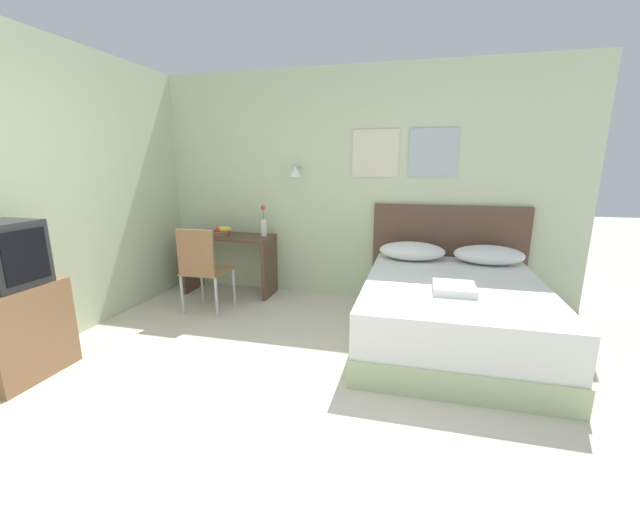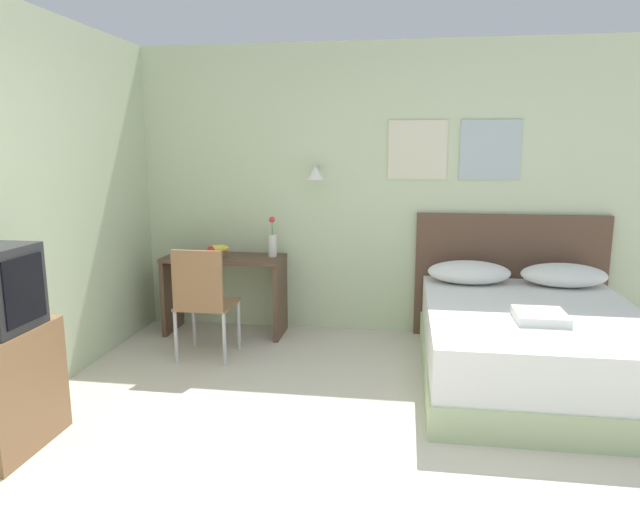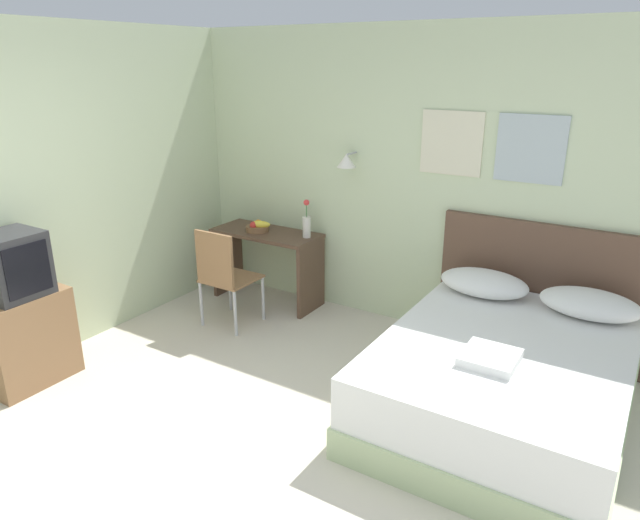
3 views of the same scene
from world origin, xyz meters
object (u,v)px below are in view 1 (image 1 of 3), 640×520
at_px(television, 4,255).
at_px(tv_stand, 19,332).
at_px(flower_vase, 264,225).
at_px(desk, 229,253).
at_px(headboard, 447,256).
at_px(fruit_bowl, 221,232).
at_px(pillow_left, 412,251).
at_px(desk_chair, 202,265).
at_px(folded_towel_near_foot, 454,288).
at_px(pillow_right, 489,255).
at_px(bed, 452,312).

bearing_deg(television, tv_stand, 180.00).
bearing_deg(television, flower_vase, 65.16).
xyz_separation_m(desk, tv_stand, (-0.61, -2.22, -0.15)).
bearing_deg(headboard, fruit_bowl, -173.77).
distance_m(flower_vase, television, 2.51).
xyz_separation_m(pillow_left, flower_vase, (-1.76, 0.10, 0.20)).
height_order(desk_chair, television, television).
xyz_separation_m(folded_towel_near_foot, flower_vase, (-2.12, 1.15, 0.27)).
bearing_deg(flower_vase, headboard, 5.33).
bearing_deg(pillow_left, television, -142.21).
distance_m(pillow_left, television, 3.57).
bearing_deg(folded_towel_near_foot, headboard, 88.88).
distance_m(fruit_bowl, television, 2.26).
bearing_deg(headboard, tv_stand, -142.28).
distance_m(desk, flower_vase, 0.58).
bearing_deg(fruit_bowl, pillow_right, -0.13).
height_order(pillow_left, pillow_right, same).
bearing_deg(bed, fruit_bowl, 164.13).
height_order(headboard, television, television).
height_order(tv_stand, television, television).
xyz_separation_m(folded_towel_near_foot, television, (-3.17, -1.12, 0.35)).
distance_m(flower_vase, tv_stand, 2.56).
distance_m(headboard, desk, 2.60).
bearing_deg(tv_stand, bed, 24.03).
bearing_deg(pillow_right, television, -148.73).
bearing_deg(pillow_right, fruit_bowl, 179.87).
bearing_deg(pillow_left, fruit_bowl, 179.82).
height_order(headboard, pillow_left, headboard).
bearing_deg(pillow_left, pillow_right, 0.00).
relative_size(headboard, television, 3.53).
bearing_deg(desk, flower_vase, 6.68).
bearing_deg(pillow_right, headboard, 142.57).
xyz_separation_m(headboard, pillow_left, (-0.39, -0.30, 0.10)).
bearing_deg(bed, folded_towel_near_foot, -94.95).
xyz_separation_m(pillow_left, pillow_right, (0.78, 0.00, 0.00)).
height_order(bed, desk_chair, desk_chair).
height_order(pillow_left, tv_stand, pillow_left).
bearing_deg(bed, pillow_right, 62.60).
xyz_separation_m(headboard, folded_towel_near_foot, (-0.03, -1.35, 0.03)).
xyz_separation_m(pillow_left, fruit_bowl, (-2.28, 0.01, 0.12)).
bearing_deg(bed, desk, 162.91).
relative_size(folded_towel_near_foot, fruit_bowl, 1.31).
distance_m(desk, tv_stand, 2.31).
height_order(bed, fruit_bowl, fruit_bowl).
bearing_deg(desk_chair, tv_stand, -113.28).
xyz_separation_m(pillow_right, desk, (-2.98, 0.05, -0.16)).
bearing_deg(desk, headboard, 5.56).
bearing_deg(flower_vase, pillow_right, -2.21).
bearing_deg(folded_towel_near_foot, bed, 85.05).
distance_m(folded_towel_near_foot, desk, 2.79).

